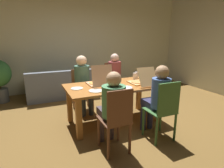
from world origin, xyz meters
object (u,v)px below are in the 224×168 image
Objects in this scene: chair_2 at (164,109)px; drinking_glass_2 at (148,77)px; chair_3 at (81,87)px; plate_2 at (126,88)px; person_3 at (83,79)px; pizza_box_0 at (141,81)px; person_2 at (158,96)px; plate_0 at (96,91)px; couch at (62,87)px; drinking_glass_1 at (136,75)px; dining_table at (114,91)px; pizza_box_1 at (99,82)px; chair_1 at (116,119)px; person_0 at (116,76)px; chair_0 at (113,83)px; plate_1 at (77,88)px; person_1 at (112,104)px; drinking_glass_0 at (135,76)px.

chair_2 reaches higher than drinking_glass_2.
chair_3 reaches higher than plate_2.
person_3 is 2.26× the size of pizza_box_0.
person_2 is 1.01m from plate_0.
couch is (-1.47, 1.94, -0.54)m from drinking_glass_2.
person_2 is at bearing -69.12° from couch.
dining_table is at bearing -153.77° from drinking_glass_1.
chair_1 is at bearing -97.33° from pizza_box_1.
person_0 reaches higher than person_2.
dining_table is 1.03m from chair_1.
pizza_box_1 reaches higher than chair_3.
plate_2 is at bearing -104.15° from chair_0.
chair_3 is 0.74× the size of person_3.
plate_2 is (-0.40, -0.14, -0.04)m from pizza_box_0.
chair_2 is (0.41, -0.94, -0.08)m from dining_table.
plate_2 is (0.11, -0.26, 0.12)m from dining_table.
chair_1 is at bearing -86.30° from plate_0.
plate_1 is at bearing 138.77° from chair_2.
person_3 reaches higher than pizza_box_0.
plate_2 is (0.50, 0.53, 0.05)m from person_1.
drinking_glass_2 is at bearing 35.74° from person_1.
person_0 is 5.02× the size of plate_0.
pizza_box_0 reaches higher than drinking_glass_2.
person_0 reaches higher than plate_1.
chair_0 is 1.02× the size of chair_2.
plate_0 is at bearing -116.78° from pizza_box_1.
person_2 is (0.81, 0.02, 0.01)m from person_1.
drinking_glass_1 is 0.99× the size of drinking_glass_2.
chair_1 is 1.71m from drinking_glass_1.
person_0 is at bearing -6.51° from chair_3.
chair_2 reaches higher than plate_1.
drinking_glass_1 reaches higher than drinking_glass_0.
plate_0 is 1.17m from drinking_glass_0.
pizza_box_0 is (0.91, 0.67, 0.09)m from person_1.
person_1 is at bearing -143.30° from pizza_box_0.
chair_2 is 0.80× the size of person_3.
drinking_glass_0 is at bearing -70.40° from person_0.
person_2 is 1.73m from person_3.
drinking_glass_1 is at bearing -20.66° from person_3.
drinking_glass_2 is at bearing 64.60° from person_2.
plate_2 is 2.45m from couch.
person_2 is at bearing -100.40° from drinking_glass_0.
pizza_box_1 is at bearing -77.60° from person_3.
chair_1 is 1.11m from pizza_box_1.
plate_1 is at bearing 144.02° from person_2.
person_2 is 0.95m from drinking_glass_2.
dining_table is 13.11× the size of drinking_glass_1.
chair_2 is 3.16m from couch.
couch is (-0.39, 1.90, -0.52)m from pizza_box_1.
person_2 is at bearing -35.98° from plate_1.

